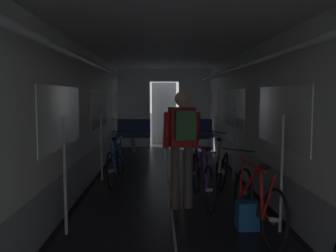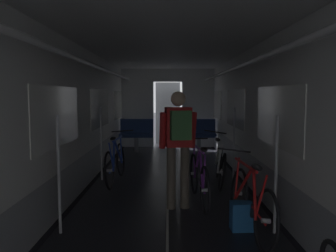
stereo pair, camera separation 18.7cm
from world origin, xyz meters
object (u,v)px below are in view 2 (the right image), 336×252
at_px(bench_seat_far_left, 137,132).
at_px(bicycle_purple_in_aisle, 199,178).
at_px(bicycle_white, 221,164).
at_px(bench_seat_far_right, 199,132).
at_px(bicycle_blue, 116,162).
at_px(backpack_on_floor, 242,216).
at_px(person_cyclist_aisle, 179,139).
at_px(bicycle_red, 251,202).

distance_m(bench_seat_far_left, bicycle_purple_in_aisle, 5.01).
bearing_deg(bicycle_white, bench_seat_far_right, 91.06).
relative_size(bicycle_blue, backpack_on_floor, 4.98).
distance_m(bench_seat_far_right, bicycle_purple_in_aisle, 4.83).
bearing_deg(bench_seat_far_right, backpack_on_floor, -89.97).
height_order(person_cyclist_aisle, backpack_on_floor, person_cyclist_aisle).
distance_m(bench_seat_far_left, bench_seat_far_right, 1.80).
relative_size(bench_seat_far_left, bench_seat_far_right, 1.00).
xyz_separation_m(bench_seat_far_left, bicycle_red, (1.88, -5.97, -0.19)).
bearing_deg(bicycle_purple_in_aisle, person_cyclist_aisle, -140.00).
xyz_separation_m(bicycle_blue, bicycle_purple_in_aisle, (1.45, -1.25, 0.00)).
xyz_separation_m(bench_seat_far_left, bicycle_white, (1.87, -3.69, -0.19)).
relative_size(bench_seat_far_left, person_cyclist_aisle, 0.58).
bearing_deg(person_cyclist_aisle, bicycle_red, -47.46).
bearing_deg(bench_seat_far_left, bicycle_purple_in_aisle, -74.02).
xyz_separation_m(bench_seat_far_left, bicycle_purple_in_aisle, (1.38, -4.81, -0.18)).
distance_m(bench_seat_far_left, bicycle_white, 4.14).
bearing_deg(backpack_on_floor, bicycle_white, 88.28).
height_order(bicycle_red, person_cyclist_aisle, person_cyclist_aisle).
distance_m(person_cyclist_aisle, backpack_on_floor, 1.38).
distance_m(bench_seat_far_right, person_cyclist_aisle, 5.15).
bearing_deg(bench_seat_far_left, bicycle_red, -72.53).
relative_size(bicycle_red, backpack_on_floor, 4.98).
distance_m(bench_seat_far_left, bicycle_blue, 3.57).
relative_size(bicycle_red, bicycle_white, 1.00).
distance_m(bench_seat_far_left, backpack_on_floor, 6.16).
bearing_deg(bench_seat_far_right, bicycle_blue, -117.72).
xyz_separation_m(bicycle_blue, bicycle_red, (1.95, -2.41, -0.00)).
bearing_deg(bicycle_red, bicycle_purple_in_aisle, 113.37).
bearing_deg(bicycle_red, person_cyclist_aisle, 132.54).
distance_m(bicycle_purple_in_aisle, backpack_on_floor, 1.16).
bearing_deg(bicycle_white, backpack_on_floor, -91.72).
height_order(bicycle_red, backpack_on_floor, bicycle_red).
bearing_deg(person_cyclist_aisle, bicycle_white, 59.82).
distance_m(person_cyclist_aisle, bicycle_purple_in_aisle, 0.76).
bearing_deg(bicycle_red, backpack_on_floor, 127.78).
relative_size(bicycle_blue, bicycle_red, 1.00).
height_order(bench_seat_far_left, bicycle_red, same).
distance_m(bicycle_red, bicycle_white, 2.29).
distance_m(bicycle_blue, bicycle_red, 3.10).
bearing_deg(backpack_on_floor, bicycle_purple_in_aisle, 111.80).
distance_m(bicycle_blue, backpack_on_floor, 2.98).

